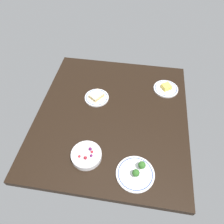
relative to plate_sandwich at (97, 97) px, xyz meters
The scene contains 5 objects.
dining_table 18.61cm from the plate_sandwich, 46.07° to the left, with size 112.66×101.48×4.00cm, color black.
plate_sandwich is the anchor object (origin of this frame).
plate_broccoli 62.44cm from the plate_sandwich, 31.77° to the left, with size 21.43×21.43×7.19cm.
bowl_berries 47.27cm from the plate_sandwich, ahead, with size 17.83×17.83×5.57cm.
plate_cheese 52.23cm from the plate_sandwich, 109.00° to the left, with size 18.18×18.18×4.48cm.
Camera 1 is at (91.42, 14.37, 118.14)cm, focal length 34.57 mm.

